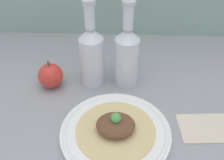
% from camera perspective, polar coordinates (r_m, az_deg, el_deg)
% --- Properties ---
extents(ground_plane, '(1.80, 1.10, 0.04)m').
position_cam_1_polar(ground_plane, '(0.76, 2.98, -10.96)').
color(ground_plane, gray).
extents(plate, '(0.30, 0.30, 0.02)m').
position_cam_1_polar(plate, '(0.72, 0.77, -11.35)').
color(plate, white).
rests_on(plate, ground_plane).
extents(plated_food, '(0.21, 0.21, 0.06)m').
position_cam_1_polar(plated_food, '(0.70, 0.79, -10.10)').
color(plated_food, '#D6BC7F').
rests_on(plated_food, plate).
extents(cider_bottle_left, '(0.08, 0.08, 0.29)m').
position_cam_1_polar(cider_bottle_left, '(0.83, -4.44, 5.69)').
color(cider_bottle_left, silver).
rests_on(cider_bottle_left, ground_plane).
extents(cider_bottle_right, '(0.08, 0.08, 0.29)m').
position_cam_1_polar(cider_bottle_right, '(0.82, 3.14, 5.54)').
color(cider_bottle_right, silver).
rests_on(cider_bottle_right, ground_plane).
extents(apple, '(0.08, 0.08, 0.10)m').
position_cam_1_polar(apple, '(0.87, -13.21, 0.92)').
color(apple, red).
rests_on(apple, ground_plane).
extents(napkin, '(0.17, 0.11, 0.01)m').
position_cam_1_polar(napkin, '(0.79, 20.37, -9.77)').
color(napkin, beige).
rests_on(napkin, ground_plane).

